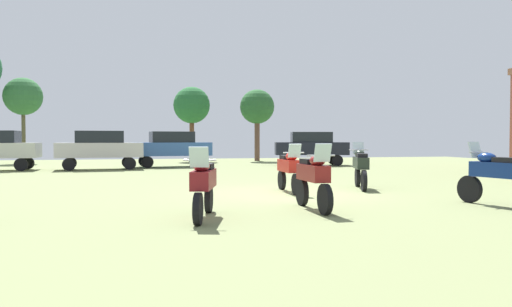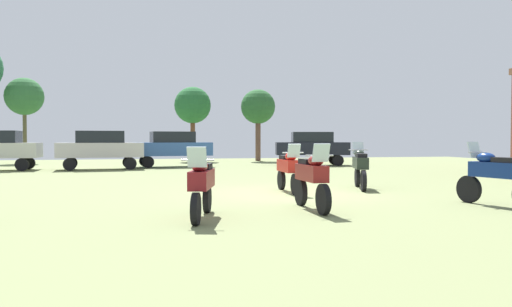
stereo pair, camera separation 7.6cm
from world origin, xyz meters
name	(u,v)px [view 2 (the right image)]	position (x,y,z in m)	size (l,w,h in m)	color
ground_plane	(292,194)	(0.00, 0.00, 0.01)	(44.00, 52.00, 0.02)	#757F51
motorcycle_1	(288,168)	(-0.02, 0.30, 0.73)	(0.62, 2.16, 1.44)	black
motorcycle_2	(360,166)	(2.48, 0.80, 0.75)	(0.82, 2.12, 1.48)	black
motorcycle_5	(495,175)	(3.91, -3.63, 0.76)	(0.77, 2.19, 1.51)	black
motorcycle_6	(312,177)	(-0.49, -3.33, 0.75)	(0.62, 2.13, 1.48)	black
motorcycle_8	(202,183)	(-2.99, -4.01, 0.73)	(0.76, 2.11, 1.44)	black
car_1	(100,147)	(-6.63, 12.94, 1.19)	(4.47, 2.25, 2.00)	black
car_2	(172,146)	(-2.86, 14.64, 1.19)	(4.50, 2.36, 2.00)	black
car_3	(312,146)	(5.39, 14.48, 1.19)	(4.57, 2.60, 2.00)	black
tree_1	(193,106)	(-1.16, 21.71, 3.98)	(2.61, 2.61, 5.31)	brown
tree_2	(258,108)	(3.49, 21.07, 3.88)	(2.48, 2.48, 5.17)	brown
tree_3	(24,97)	(-12.28, 21.35, 4.38)	(2.47, 2.47, 5.64)	brown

